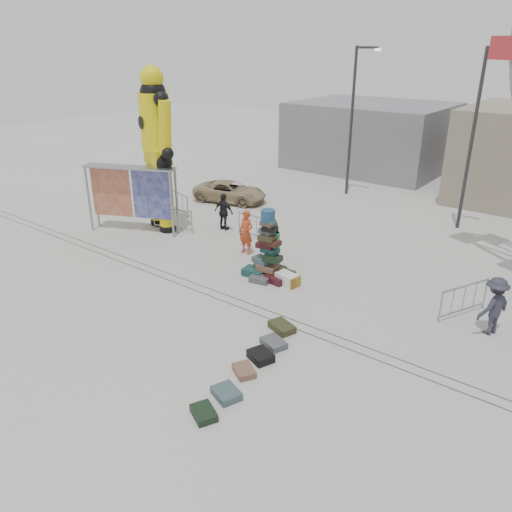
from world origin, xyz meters
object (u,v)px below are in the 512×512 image
Objects in this scene: barricade_dummy_b at (173,220)px; pedestrian_black at (224,212)px; lamp_post_right at (475,132)px; barricade_dummy_c at (257,227)px; barricade_dummy_a at (178,202)px; parked_suv at (230,192)px; pedestrian_green at (272,243)px; steamer_trunk at (287,279)px; suitcase_tower at (268,259)px; barricade_wheel_front at (464,300)px; banner_scaffold at (131,183)px; pedestrian_grey at (494,306)px; crash_test_dummy at (157,144)px; lamp_post_left at (353,115)px; pedestrian_red at (246,232)px.

pedestrian_black is (1.81, 1.57, 0.32)m from barricade_dummy_b.
lamp_post_right is 10.53m from barricade_dummy_c.
barricade_dummy_a is 3.25m from parked_suv.
steamer_trunk is at bearing 15.88° from pedestrian_green.
pedestrian_black is at bearing 146.11° from suitcase_tower.
barricade_dummy_a is 1.00× the size of barricade_wheel_front.
lamp_post_right is 15.48m from banner_scaffold.
suitcase_tower is 1.32× the size of barricade_dummy_a.
barricade_dummy_b is 1.09× the size of pedestrian_grey.
parked_suv reaches higher than barricade_dummy_b.
crash_test_dummy is at bearing 167.93° from parked_suv.
parked_suv reaches higher than barricade_wheel_front.
parked_suv is at bearing 141.74° from barricade_dummy_c.
crash_test_dummy is at bearing 167.34° from suitcase_tower.
pedestrian_black is at bearing -150.64° from pedestrian_green.
lamp_post_left is 4.00× the size of barricade_wheel_front.
lamp_post_right is 11.75m from pedestrian_black.
crash_test_dummy is at bearing -142.63° from lamp_post_right.
banner_scaffold is 2.08× the size of barricade_wheel_front.
barricade_dummy_b and barricade_wheel_front have the same top height.
pedestrian_black is 0.43× the size of parked_suv.
barricade_dummy_c is at bearing -133.82° from lamp_post_right.
barricade_dummy_b is (-6.49, 1.33, -0.19)m from suitcase_tower.
pedestrian_black is at bearing -141.25° from lamp_post_right.
pedestrian_grey is at bearing -95.21° from barricade_wheel_front.
suitcase_tower is 9.90m from parked_suv.
barricade_wheel_front is at bearing -19.44° from banner_scaffold.
barricade_dummy_b is (1.32, 1.15, -1.76)m from banner_scaffold.
crash_test_dummy reaches higher than barricade_dummy_c.
parked_suv is at bearing -163.72° from lamp_post_right.
barricade_dummy_b is at bearing 175.36° from parked_suv.
pedestrian_green is at bearing -143.42° from parked_suv.
steamer_trunk is (3.90, -12.00, -4.28)m from lamp_post_left.
banner_scaffold is at bearing -155.82° from barricade_dummy_b.
barricade_dummy_a is 1.12× the size of pedestrian_green.
lamp_post_left is at bearing -54.43° from parked_suv.
lamp_post_right is 12.56m from parked_suv.
barricade_dummy_b is 4.44m from pedestrian_red.
pedestrian_green is (-7.25, -0.41, 0.35)m from barricade_wheel_front.
barricade_dummy_c is 2.80m from pedestrian_green.
barricade_dummy_c is 5.97m from parked_suv.
barricade_dummy_c is at bearing 38.54° from crash_test_dummy.
parked_suv is (-11.45, -3.34, -3.92)m from lamp_post_right.
banner_scaffold reaches higher than pedestrian_black.
barricade_dummy_a is 1.14× the size of pedestrian_black.
barricade_dummy_a is 1.09× the size of pedestrian_grey.
barricade_dummy_b reaches higher than steamer_trunk.
banner_scaffold is at bearing 120.48° from barricade_wheel_front.
barricade_dummy_c is at bearing 4.97° from barricade_dummy_b.
pedestrian_green is at bearing -117.65° from lamp_post_right.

